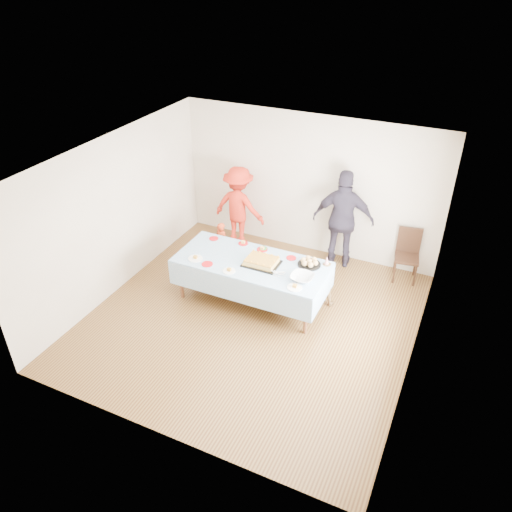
{
  "coord_description": "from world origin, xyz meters",
  "views": [
    {
      "loc": [
        2.73,
        -5.71,
        5.16
      ],
      "look_at": [
        -0.06,
        0.3,
        1.02
      ],
      "focal_mm": 35.0,
      "sensor_mm": 36.0,
      "label": 1
    }
  ],
  "objects": [
    {
      "name": "plate_red_near",
      "position": [
        -0.83,
        0.08,
        0.79
      ],
      "size": [
        0.18,
        0.18,
        0.01
      ],
      "primitive_type": "cylinder",
      "color": "red",
      "rests_on": "party_table"
    },
    {
      "name": "birthday_cake",
      "position": [
        -0.04,
        0.46,
        0.83
      ],
      "size": [
        0.57,
        0.44,
        0.1
      ],
      "color": "black",
      "rests_on": "party_table"
    },
    {
      "name": "party_table",
      "position": [
        -0.22,
        0.46,
        0.72
      ],
      "size": [
        2.5,
        1.1,
        0.78
      ],
      "color": "#58321E",
      "rests_on": "ground"
    },
    {
      "name": "plate_red_far_c",
      "position": [
        -0.21,
        0.87,
        0.79
      ],
      "size": [
        0.18,
        0.18,
        0.01
      ],
      "primitive_type": "cylinder",
      "color": "red",
      "rests_on": "party_table"
    },
    {
      "name": "punch_bowl",
      "position": [
        0.71,
        0.31,
        0.82
      ],
      "size": [
        0.36,
        0.36,
        0.09
      ],
      "primitive_type": "imported",
      "color": "silver",
      "rests_on": "party_table"
    },
    {
      "name": "plate_red_far_a",
      "position": [
        -1.14,
        0.85,
        0.79
      ],
      "size": [
        0.16,
        0.16,
        0.01
      ],
      "primitive_type": "cylinder",
      "color": "red",
      "rests_on": "party_table"
    },
    {
      "name": "plate_red_far_b",
      "position": [
        -0.6,
        0.92,
        0.79
      ],
      "size": [
        0.17,
        0.17,
        0.01
      ],
      "primitive_type": "cylinder",
      "color": "red",
      "rests_on": "party_table"
    },
    {
      "name": "toddler_left",
      "position": [
        -1.27,
        1.37,
        0.41
      ],
      "size": [
        0.34,
        0.28,
        0.81
      ],
      "primitive_type": "imported",
      "rotation": [
        0.0,
        0.0,
        2.8
      ],
      "color": "#BF3817",
      "rests_on": "ground"
    },
    {
      "name": "plate_white_left",
      "position": [
        -1.09,
        0.15,
        0.79
      ],
      "size": [
        0.24,
        0.24,
        0.01
      ],
      "primitive_type": "cylinder",
      "color": "white",
      "rests_on": "party_table"
    },
    {
      "name": "ground",
      "position": [
        0.0,
        0.0,
        0.0
      ],
      "size": [
        5.0,
        5.0,
        0.0
      ],
      "primitive_type": "plane",
      "color": "#4A2B15",
      "rests_on": "ground"
    },
    {
      "name": "adult_right",
      "position": [
        0.79,
        2.2,
        0.94
      ],
      "size": [
        1.17,
        0.64,
        1.88
      ],
      "primitive_type": "imported",
      "rotation": [
        0.0,
        0.0,
        3.31
      ],
      "color": "#2E2838",
      "rests_on": "ground"
    },
    {
      "name": "toddler_right",
      "position": [
        0.9,
        0.9,
        0.4
      ],
      "size": [
        0.46,
        0.4,
        0.81
      ],
      "primitive_type": "imported",
      "rotation": [
        0.0,
        0.0,
        3.41
      ],
      "color": "#AD8551",
      "rests_on": "ground"
    },
    {
      "name": "rolls_tray",
      "position": [
        0.67,
        0.76,
        0.83
      ],
      "size": [
        0.38,
        0.38,
        0.11
      ],
      "color": "black",
      "rests_on": "party_table"
    },
    {
      "name": "party_hat",
      "position": [
        0.92,
        0.89,
        0.85
      ],
      "size": [
        0.09,
        0.09,
        0.15
      ],
      "primitive_type": "cone",
      "color": "silver",
      "rests_on": "party_table"
    },
    {
      "name": "plate_white_right",
      "position": [
        0.68,
        0.07,
        0.79
      ],
      "size": [
        0.23,
        0.23,
        0.01
      ],
      "primitive_type": "cylinder",
      "color": "white",
      "rests_on": "party_table"
    },
    {
      "name": "dining_chair",
      "position": [
        1.99,
        2.28,
        0.53
      ],
      "size": [
        0.48,
        0.48,
        0.96
      ],
      "rotation": [
        0.0,
        0.0,
        0.17
      ],
      "color": "black",
      "rests_on": "ground"
    },
    {
      "name": "plate_red_far_d",
      "position": [
        0.33,
        0.83,
        0.79
      ],
      "size": [
        0.17,
        0.17,
        0.01
      ],
      "primitive_type": "cylinder",
      "color": "red",
      "rests_on": "party_table"
    },
    {
      "name": "fork_pile",
      "position": [
        0.3,
        0.29,
        0.81
      ],
      "size": [
        0.24,
        0.18,
        0.07
      ],
      "primitive_type": null,
      "color": "white",
      "rests_on": "party_table"
    },
    {
      "name": "room_walls",
      "position": [
        0.05,
        0.0,
        1.77
      ],
      "size": [
        5.04,
        5.04,
        2.72
      ],
      "color": "#C0B09D",
      "rests_on": "ground"
    },
    {
      "name": "adult_left",
      "position": [
        -1.28,
        2.12,
        0.81
      ],
      "size": [
        1.07,
        0.63,
        1.62
      ],
      "primitive_type": "imported",
      "rotation": [
        0.0,
        0.0,
        3.11
      ],
      "color": "red",
      "rests_on": "ground"
    },
    {
      "name": "plate_white_mid",
      "position": [
        -0.42,
        0.05,
        0.79
      ],
      "size": [
        0.2,
        0.2,
        0.01
      ],
      "primitive_type": "cylinder",
      "color": "white",
      "rests_on": "party_table"
    },
    {
      "name": "toddler_mid",
      "position": [
        -0.21,
        0.9,
        0.41
      ],
      "size": [
        0.46,
        0.38,
        0.81
      ],
      "primitive_type": "imported",
      "rotation": [
        0.0,
        0.0,
        3.48
      ],
      "color": "#276D24",
      "rests_on": "ground"
    }
  ]
}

